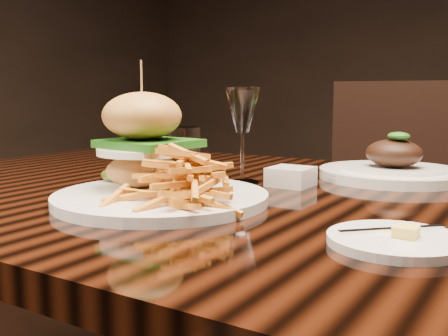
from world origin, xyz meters
The scene contains 8 objects.
dining_table centered at (0.00, 0.00, 0.67)m, with size 1.60×0.90×0.75m.
burger_plate centered at (-0.15, -0.15, 0.80)m, with size 0.31×0.31×0.21m.
side_saucer centered at (0.20, -0.19, 0.76)m, with size 0.14×0.14×0.02m.
ramekin centered at (-0.04, 0.08, 0.77)m, with size 0.07×0.07×0.03m, color silver.
wine_glass centered at (-0.13, 0.05, 0.87)m, with size 0.06×0.06×0.17m.
water_tumbler centered at (-0.30, 0.11, 0.80)m, with size 0.07×0.07×0.09m, color white.
far_dish centered at (0.09, 0.25, 0.77)m, with size 0.27×0.27×0.09m.
chair_far centered at (-0.06, 0.89, 0.54)m, with size 0.51×0.51×0.95m.
Camera 1 is at (0.34, -0.74, 0.91)m, focal length 42.00 mm.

